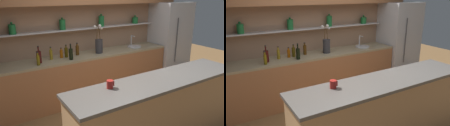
{
  "view_description": "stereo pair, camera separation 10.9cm",
  "coord_description": "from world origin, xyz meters",
  "views": [
    {
      "loc": [
        -1.97,
        -2.57,
        2.08
      ],
      "look_at": [
        -0.14,
        0.27,
        1.0
      ],
      "focal_mm": 35.0,
      "sensor_mm": 36.0,
      "label": 1
    },
    {
      "loc": [
        -1.87,
        -2.63,
        2.08
      ],
      "look_at": [
        -0.14,
        0.27,
        1.0
      ],
      "focal_mm": 35.0,
      "sensor_mm": 36.0,
      "label": 2
    }
  ],
  "objects": [
    {
      "name": "bottle_wine_1",
      "position": [
        -1.07,
        1.2,
        1.03
      ],
      "size": [
        0.08,
        0.08,
        0.3
      ],
      "color": "#380C0C",
      "rests_on": "back_counter_unit"
    },
    {
      "name": "bottle_wine_0",
      "position": [
        -0.52,
        1.09,
        1.03
      ],
      "size": [
        0.07,
        0.07,
        0.3
      ],
      "color": "black",
      "rests_on": "back_counter_unit"
    },
    {
      "name": "coffee_mug",
      "position": [
        -0.71,
        -0.57,
        1.07
      ],
      "size": [
        0.1,
        0.08,
        0.1
      ],
      "color": "maroon",
      "rests_on": "island_counter"
    },
    {
      "name": "flower_vase",
      "position": [
        0.14,
        1.21,
        1.09
      ],
      "size": [
        0.16,
        0.17,
        0.59
      ],
      "color": "#2D2D33",
      "rests_on": "back_counter_unit"
    },
    {
      "name": "ground_plane",
      "position": [
        0.0,
        0.0,
        0.0
      ],
      "size": [
        12.0,
        12.0,
        0.0
      ],
      "primitive_type": "plane",
      "color": "brown"
    },
    {
      "name": "bottle_oil_4",
      "position": [
        -1.12,
        1.07,
        1.01
      ],
      "size": [
        0.05,
        0.05,
        0.23
      ],
      "color": "brown",
      "rests_on": "back_counter_unit"
    },
    {
      "name": "back_counter_unit",
      "position": [
        -0.07,
        1.24,
        0.46
      ],
      "size": [
        3.58,
        0.62,
        0.92
      ],
      "color": "#99603D",
      "rests_on": "ground_plane"
    },
    {
      "name": "bottle_spirit_6",
      "position": [
        -0.29,
        1.32,
        1.02
      ],
      "size": [
        0.07,
        0.07,
        0.24
      ],
      "color": "#4C2D0C",
      "rests_on": "back_counter_unit"
    },
    {
      "name": "back_wall_unit",
      "position": [
        -0.0,
        1.53,
        1.55
      ],
      "size": [
        5.2,
        0.44,
        2.6
      ],
      "color": "#937056",
      "rests_on": "ground_plane"
    },
    {
      "name": "sink_fixture",
      "position": [
        1.08,
        1.25,
        0.94
      ],
      "size": [
        0.31,
        0.31,
        0.25
      ],
      "color": "#B7B7BC",
      "rests_on": "back_counter_unit"
    },
    {
      "name": "island_counter",
      "position": [
        0.0,
        -0.69,
        0.51
      ],
      "size": [
        2.6,
        0.61,
        1.02
      ],
      "color": "tan",
      "rests_on": "ground_plane"
    },
    {
      "name": "bottle_oil_2",
      "position": [
        -0.82,
        1.29,
        1.02
      ],
      "size": [
        0.05,
        0.05,
        0.24
      ],
      "color": "olive",
      "rests_on": "back_counter_unit"
    },
    {
      "name": "bottle_sauce_3",
      "position": [
        -0.63,
        1.29,
        1.0
      ],
      "size": [
        0.06,
        0.06,
        0.2
      ],
      "color": "#9E4C0A",
      "rests_on": "back_counter_unit"
    },
    {
      "name": "refrigerator",
      "position": [
        2.17,
        1.2,
        0.94
      ],
      "size": [
        0.86,
        0.73,
        1.89
      ],
      "color": "#B7B7BC",
      "rests_on": "ground_plane"
    },
    {
      "name": "bottle_oil_5",
      "position": [
        -0.53,
        1.28,
        1.02
      ],
      "size": [
        0.06,
        0.06,
        0.24
      ],
      "color": "#47380A",
      "rests_on": "back_counter_unit"
    }
  ]
}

